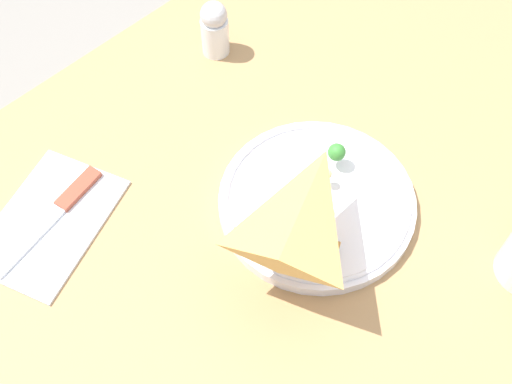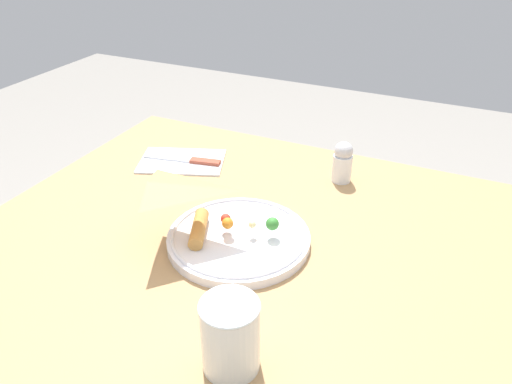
# 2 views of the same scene
# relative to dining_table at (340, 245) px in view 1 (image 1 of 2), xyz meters

# --- Properties ---
(ground_plane) EXTENTS (6.00, 6.00, 0.00)m
(ground_plane) POSITION_rel_dining_table_xyz_m (0.00, 0.00, -0.64)
(ground_plane) COLOR gray
(dining_table) EXTENTS (0.99, 0.87, 0.76)m
(dining_table) POSITION_rel_dining_table_xyz_m (0.00, 0.00, 0.00)
(dining_table) COLOR #A87F51
(dining_table) RESTS_ON ground_plane
(plate_pizza) EXTENTS (0.24, 0.24, 0.05)m
(plate_pizza) POSITION_rel_dining_table_xyz_m (0.04, -0.03, 0.13)
(plate_pizza) COLOR white
(plate_pizza) RESTS_ON dining_table
(napkin_folded) EXTENTS (0.21, 0.18, 0.00)m
(napkin_folded) POSITION_rel_dining_table_xyz_m (0.28, -0.24, 0.12)
(napkin_folded) COLOR silver
(napkin_folded) RESTS_ON dining_table
(butter_knife) EXTENTS (0.18, 0.05, 0.01)m
(butter_knife) POSITION_rel_dining_table_xyz_m (0.27, -0.24, 0.12)
(butter_knife) COLOR #99422D
(butter_knife) RESTS_ON napkin_folded
(salt_shaker) EXTENTS (0.04, 0.04, 0.09)m
(salt_shaker) POSITION_rel_dining_table_xyz_m (-0.06, -0.31, 0.16)
(salt_shaker) COLOR white
(salt_shaker) RESTS_ON dining_table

